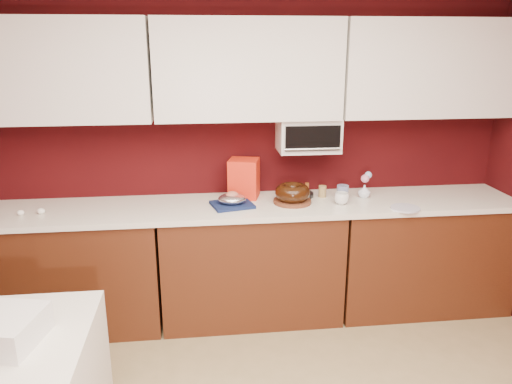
{
  "coord_description": "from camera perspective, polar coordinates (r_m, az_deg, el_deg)",
  "views": [
    {
      "loc": [
        -0.37,
        -1.5,
        2.04
      ],
      "look_at": [
        0.03,
        1.84,
        1.02
      ],
      "focal_mm": 35.0,
      "sensor_mm": 36.0,
      "label": 1
    }
  ],
  "objects": [
    {
      "name": "base_cabinet_center",
      "position": [
        3.82,
        -0.6,
        -8.09
      ],
      "size": [
        1.31,
        0.58,
        0.86
      ],
      "primitive_type": "cube",
      "color": "#4A200E",
      "rests_on": "floor"
    },
    {
      "name": "paper_cup",
      "position": [
        3.83,
        7.59,
        0.07
      ],
      "size": [
        0.06,
        0.06,
        0.09
      ],
      "primitive_type": "cylinder",
      "rotation": [
        0.0,
        0.0,
        0.03
      ],
      "color": "olive",
      "rests_on": "countertop"
    },
    {
      "name": "cake_base",
      "position": [
        3.67,
        4.17,
        -1.06
      ],
      "size": [
        0.34,
        0.34,
        0.03
      ],
      "primitive_type": "cylinder",
      "rotation": [
        0.0,
        0.0,
        0.29
      ],
      "color": "brown",
      "rests_on": "countertop"
    },
    {
      "name": "flower_pink",
      "position": [
        3.85,
        12.36,
        1.51
      ],
      "size": [
        0.06,
        0.06,
        0.06
      ],
      "primitive_type": "sphere",
      "color": "pink",
      "rests_on": "flower_vase"
    },
    {
      "name": "amber_bottle",
      "position": [
        3.88,
        5.84,
        0.39
      ],
      "size": [
        0.04,
        0.04,
        0.09
      ],
      "primitive_type": "cylinder",
      "rotation": [
        0.0,
        0.0,
        -0.43
      ],
      "color": "#9A511C",
      "rests_on": "countertop"
    },
    {
      "name": "egg_left",
      "position": [
        3.76,
        -25.3,
        -2.15
      ],
      "size": [
        0.05,
        0.04,
        0.04
      ],
      "primitive_type": "ellipsoid",
      "rotation": [
        0.0,
        0.0,
        0.07
      ],
      "color": "white",
      "rests_on": "countertop"
    },
    {
      "name": "pandoro_box",
      "position": [
        3.77,
        -1.39,
        1.58
      ],
      "size": [
        0.26,
        0.25,
        0.29
      ],
      "primitive_type": "cube",
      "rotation": [
        0.0,
        0.0,
        -0.27
      ],
      "color": "red",
      "rests_on": "countertop"
    },
    {
      "name": "bundt_cake",
      "position": [
        3.65,
        4.19,
        -0.06
      ],
      "size": [
        0.29,
        0.29,
        0.1
      ],
      "primitive_type": "torus",
      "rotation": [
        0.0,
        0.0,
        -0.14
      ],
      "color": "black",
      "rests_on": "cake_base"
    },
    {
      "name": "foil_ham_nest",
      "position": [
        3.58,
        -2.75,
        -0.78
      ],
      "size": [
        0.25,
        0.23,
        0.07
      ],
      "primitive_type": "ellipsoid",
      "rotation": [
        0.0,
        0.0,
        -0.36
      ],
      "color": "white",
      "rests_on": "navy_towel"
    },
    {
      "name": "navy_towel",
      "position": [
        3.6,
        -2.74,
        -1.45
      ],
      "size": [
        0.33,
        0.3,
        0.02
      ],
      "primitive_type": "cube",
      "rotation": [
        0.0,
        0.0,
        0.23
      ],
      "color": "#131F49",
      "rests_on": "countertop"
    },
    {
      "name": "dark_pan",
      "position": [
        3.83,
        5.24,
        -0.29
      ],
      "size": [
        0.24,
        0.24,
        0.03
      ],
      "primitive_type": "cylinder",
      "rotation": [
        0.0,
        0.0,
        -0.43
      ],
      "color": "black",
      "rests_on": "countertop"
    },
    {
      "name": "upper_cabinet_right",
      "position": [
        3.97,
        19.13,
        13.22
      ],
      "size": [
        1.31,
        0.33,
        0.7
      ],
      "primitive_type": "cube",
      "color": "white",
      "rests_on": "wall_back"
    },
    {
      "name": "countertop",
      "position": [
        3.65,
        -0.62,
        -1.67
      ],
      "size": [
        4.0,
        0.62,
        0.04
      ],
      "primitive_type": "cube",
      "color": "silver",
      "rests_on": "base_cabinet_center"
    },
    {
      "name": "flower_vase",
      "position": [
        3.87,
        12.27,
        0.18
      ],
      "size": [
        0.08,
        0.08,
        0.11
      ],
      "primitive_type": "imported",
      "rotation": [
        0.0,
        0.0,
        0.16
      ],
      "color": "silver",
      "rests_on": "countertop"
    },
    {
      "name": "china_plate",
      "position": [
        3.69,
        16.7,
        -1.78
      ],
      "size": [
        0.21,
        0.21,
        0.01
      ],
      "primitive_type": "cylinder",
      "rotation": [
        0.0,
        0.0,
        -0.02
      ],
      "color": "silver",
      "rests_on": "countertop"
    },
    {
      "name": "upper_cabinet_left",
      "position": [
        3.72,
        -22.35,
        12.71
      ],
      "size": [
        1.31,
        0.33,
        0.7
      ],
      "primitive_type": "cube",
      "color": "white",
      "rests_on": "wall_back"
    },
    {
      "name": "toaster_oven",
      "position": [
        3.76,
        5.97,
        6.57
      ],
      "size": [
        0.45,
        0.3,
        0.25
      ],
      "primitive_type": "cube",
      "color": "white",
      "rests_on": "upper_cabinet_center"
    },
    {
      "name": "wall_back",
      "position": [
        3.85,
        -1.13,
        5.02
      ],
      "size": [
        4.0,
        0.02,
        2.5
      ],
      "primitive_type": "cube",
      "color": "#370709",
      "rests_on": "floor"
    },
    {
      "name": "upper_cabinet_center",
      "position": [
        3.61,
        -0.92,
        13.84
      ],
      "size": [
        1.31,
        0.33,
        0.7
      ],
      "primitive_type": "cube",
      "color": "white",
      "rests_on": "wall_back"
    },
    {
      "name": "toaster_oven_door",
      "position": [
        3.61,
        6.52,
        6.12
      ],
      "size": [
        0.4,
        0.02,
        0.18
      ],
      "primitive_type": "cube",
      "color": "black",
      "rests_on": "toaster_oven"
    },
    {
      "name": "toaster_oven_handle",
      "position": [
        3.61,
        6.53,
        4.9
      ],
      "size": [
        0.42,
        0.02,
        0.02
      ],
      "primitive_type": "cylinder",
      "rotation": [
        0.0,
        1.57,
        0.0
      ],
      "color": "silver",
      "rests_on": "toaster_oven"
    },
    {
      "name": "blue_jar",
      "position": [
        3.8,
        9.86,
        -0.01
      ],
      "size": [
        0.1,
        0.1,
        0.1
      ],
      "primitive_type": "cylinder",
      "rotation": [
        0.0,
        0.0,
        -0.18
      ],
      "color": "navy",
      "rests_on": "countertop"
    },
    {
      "name": "base_cabinet_right",
      "position": [
        4.16,
        18.11,
        -6.79
      ],
      "size": [
        1.31,
        0.58,
        0.86
      ],
      "primitive_type": "cube",
      "color": "#4A200E",
      "rests_on": "floor"
    },
    {
      "name": "roasted_ham",
      "position": [
        3.58,
        -2.76,
        -0.4
      ],
      "size": [
        0.11,
        0.1,
        0.06
      ],
      "primitive_type": "ellipsoid",
      "rotation": [
        0.0,
        0.0,
        0.22
      ],
      "color": "#C06E57",
      "rests_on": "foil_ham_nest"
    },
    {
      "name": "flower_blue",
      "position": [
        3.87,
        12.71,
        1.91
      ],
      "size": [
        0.05,
        0.05,
        0.05
      ],
      "primitive_type": "sphere",
      "color": "#90B9E7",
      "rests_on": "flower_vase"
    },
    {
      "name": "coffee_mug",
      "position": [
        3.68,
        9.75,
        -0.6
      ],
      "size": [
        0.12,
        0.12,
        0.1
      ],
      "primitive_type": "imported",
      "rotation": [
        0.0,
        0.0,
        0.4
      ],
      "color": "silver",
      "rests_on": "countertop"
    },
    {
      "name": "egg_right",
      "position": [
        3.73,
        -23.36,
        -2.02
      ],
      "size": [
        0.06,
        0.06,
        0.04
      ],
      "primitive_type": "ellipsoid",
      "rotation": [
        0.0,
        0.0,
        -0.39
      ],
      "color": "white",
      "rests_on": "countertop"
    },
    {
      "name": "base_cabinet_left",
      "position": [
        3.92,
        -20.59,
        -8.53
      ],
      "size": [
        1.31,
        0.58,
        0.86
      ],
      "primitive_type": "cube",
      "color": "#4A200E",
      "rests_on": "floor"
    }
  ]
}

